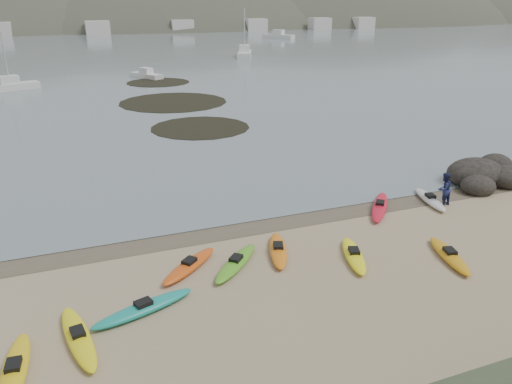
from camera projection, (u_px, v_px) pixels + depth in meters
name	position (u px, v px, depth m)	size (l,w,h in m)	color
ground	(256.00, 221.00, 23.81)	(600.00, 600.00, 0.00)	tan
wet_sand	(258.00, 224.00, 23.55)	(60.00, 60.00, 0.00)	brown
water	(66.00, 18.00, 284.66)	(1200.00, 1200.00, 0.00)	slate
kayaks	(276.00, 262.00, 19.74)	(20.68, 9.93, 0.34)	yellow
person_east	(444.00, 189.00, 25.38)	(0.85, 0.66, 1.75)	navy
rock_cluster	(486.00, 179.00, 28.79)	(5.23, 3.84, 1.74)	black
kelp_mats	(174.00, 101.00, 51.75)	(11.02, 33.37, 0.04)	black
moored_boats	(148.00, 50.00, 99.52)	(91.69, 70.97, 1.25)	silver
far_hills	(177.00, 65.00, 211.52)	(550.00, 135.00, 80.00)	#384235
far_town	(101.00, 28.00, 151.20)	(199.00, 5.00, 4.00)	beige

